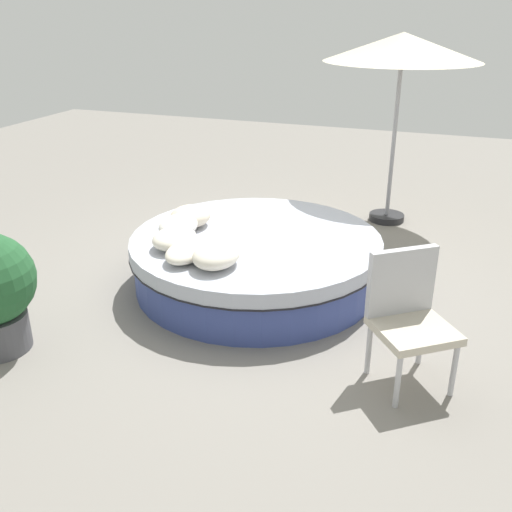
# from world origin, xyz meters

# --- Properties ---
(ground_plane) EXTENTS (16.00, 16.00, 0.00)m
(ground_plane) POSITION_xyz_m (0.00, 0.00, 0.00)
(ground_plane) COLOR gray
(round_bed) EXTENTS (2.42, 2.42, 0.50)m
(round_bed) POSITION_xyz_m (0.00, 0.00, 0.26)
(round_bed) COLOR #38478C
(round_bed) RESTS_ON ground_plane
(throw_pillow_0) EXTENTS (0.44, 0.39, 0.21)m
(throw_pillow_0) POSITION_xyz_m (-0.05, -0.72, 0.61)
(throw_pillow_0) COLOR beige
(throw_pillow_0) RESTS_ON round_bed
(throw_pillow_1) EXTENTS (0.46, 0.34, 0.20)m
(throw_pillow_1) POSITION_xyz_m (0.23, -0.71, 0.60)
(throw_pillow_1) COLOR white
(throw_pillow_1) RESTS_ON round_bed
(throw_pillow_2) EXTENTS (0.47, 0.38, 0.18)m
(throw_pillow_2) POSITION_xyz_m (0.50, -0.60, 0.59)
(throw_pillow_2) COLOR silver
(throw_pillow_2) RESTS_ON round_bed
(throw_pillow_3) EXTENTS (0.50, 0.32, 0.15)m
(throw_pillow_3) POSITION_xyz_m (0.71, -0.38, 0.58)
(throw_pillow_3) COLOR silver
(throw_pillow_3) RESTS_ON round_bed
(throw_pillow_4) EXTENTS (0.49, 0.38, 0.20)m
(throw_pillow_4) POSITION_xyz_m (0.74, -0.09, 0.60)
(throw_pillow_4) COLOR silver
(throw_pillow_4) RESTS_ON round_bed
(patio_chair) EXTENTS (0.71, 0.72, 0.98)m
(patio_chair) POSITION_xyz_m (1.08, 1.54, 0.56)
(patio_chair) COLOR #B7B7BC
(patio_chair) RESTS_ON ground_plane
(patio_umbrella) EXTENTS (1.81, 1.81, 2.25)m
(patio_umbrella) POSITION_xyz_m (-2.30, 0.94, 2.06)
(patio_umbrella) COLOR #262628
(patio_umbrella) RESTS_ON ground_plane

